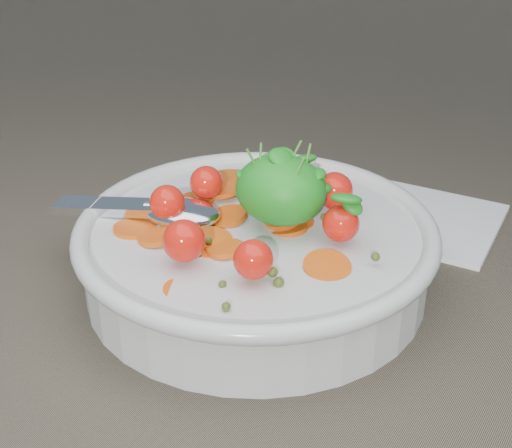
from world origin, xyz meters
The scene contains 3 objects.
ground centered at (0.00, 0.00, 0.00)m, with size 6.00×6.00×0.00m, color brown.
bowl centered at (-0.01, 0.02, 0.04)m, with size 0.33×0.30×0.13m.
napkin centered at (0.06, 0.20, 0.00)m, with size 0.15×0.14×0.01m, color white.
Camera 1 is at (0.26, -0.43, 0.34)m, focal length 50.00 mm.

